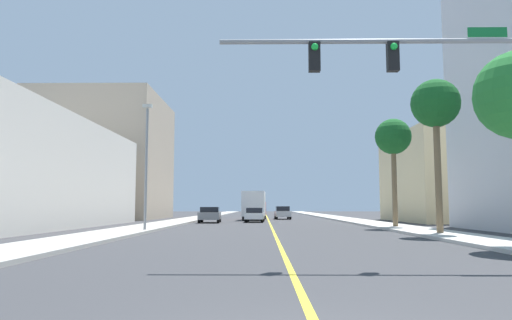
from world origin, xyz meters
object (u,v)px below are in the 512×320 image
(traffic_signal_mast, at_px, (455,86))
(car_gray, at_px, (210,215))
(street_lamp, at_px, (146,159))
(delivery_truck, at_px, (254,205))
(palm_mid, at_px, (435,106))
(car_silver, at_px, (283,213))
(car_white, at_px, (255,215))
(palm_far, at_px, (393,139))

(traffic_signal_mast, relative_size, car_gray, 2.35)
(traffic_signal_mast, bearing_deg, car_gray, 108.06)
(street_lamp, xyz_separation_m, delivery_truck, (6.11, 25.05, -2.68))
(street_lamp, relative_size, palm_mid, 0.93)
(traffic_signal_mast, height_order, car_silver, traffic_signal_mast)
(car_gray, relative_size, car_white, 1.01)
(palm_far, relative_size, car_gray, 1.85)
(traffic_signal_mast, distance_m, palm_far, 20.60)
(palm_mid, bearing_deg, car_white, 115.56)
(palm_mid, bearing_deg, traffic_signal_mast, -107.91)
(palm_far, bearing_deg, car_gray, 141.43)
(car_silver, xyz_separation_m, car_white, (-3.14, -10.82, -0.06))
(palm_far, height_order, car_white, palm_far)
(palm_far, height_order, car_gray, palm_far)
(car_gray, bearing_deg, palm_far, 139.36)
(car_silver, distance_m, car_white, 11.27)
(street_lamp, xyz_separation_m, car_gray, (2.10, 16.09, -3.60))
(traffic_signal_mast, height_order, street_lamp, street_lamp)
(palm_mid, relative_size, car_white, 2.04)
(car_white, bearing_deg, palm_mid, -62.06)
(street_lamp, bearing_deg, palm_far, 16.65)
(palm_mid, distance_m, palm_far, 8.15)
(car_white, bearing_deg, street_lamp, -107.19)
(car_silver, height_order, car_white, car_silver)
(car_white, bearing_deg, traffic_signal_mast, -77.15)
(car_white, distance_m, delivery_truck, 7.50)
(traffic_signal_mast, height_order, palm_far, palm_far)
(palm_mid, xyz_separation_m, car_gray, (-14.15, 19.37, -6.11))
(traffic_signal_mast, bearing_deg, car_silver, 93.86)
(car_gray, bearing_deg, street_lamp, 80.47)
(street_lamp, height_order, car_silver, street_lamp)
(palm_mid, distance_m, delivery_truck, 30.54)
(delivery_truck, bearing_deg, palm_far, -61.55)
(street_lamp, relative_size, car_silver, 1.66)
(delivery_truck, bearing_deg, street_lamp, -101.80)
(street_lamp, bearing_deg, traffic_signal_mast, -51.17)
(traffic_signal_mast, bearing_deg, delivery_truck, 98.78)
(street_lamp, height_order, car_white, street_lamp)
(car_gray, distance_m, car_white, 4.43)
(traffic_signal_mast, bearing_deg, street_lamp, 128.83)
(car_silver, bearing_deg, car_white, -107.60)
(traffic_signal_mast, xyz_separation_m, car_white, (-6.09, 32.96, -4.15))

